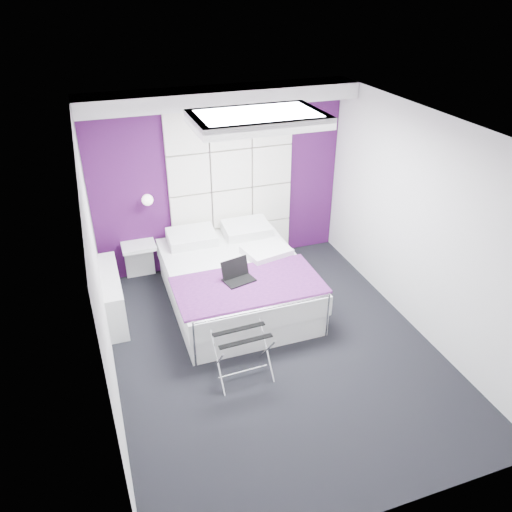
{
  "coord_description": "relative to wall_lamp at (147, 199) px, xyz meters",
  "views": [
    {
      "loc": [
        -1.7,
        -4.23,
        3.85
      ],
      "look_at": [
        -0.11,
        0.35,
        1.08
      ],
      "focal_mm": 35.0,
      "sensor_mm": 36.0,
      "label": 1
    }
  ],
  "objects": [
    {
      "name": "laptop",
      "position": [
        0.83,
        -1.37,
        -0.56
      ],
      "size": [
        0.36,
        0.26,
        0.26
      ],
      "rotation": [
        0.0,
        0.0,
        0.24
      ],
      "color": "black",
      "rests_on": "bed"
    },
    {
      "name": "wall_back",
      "position": [
        1.05,
        0.14,
        0.08
      ],
      "size": [
        3.6,
        0.0,
        3.6
      ],
      "primitive_type": "plane",
      "rotation": [
        1.57,
        0.0,
        0.0
      ],
      "color": "white",
      "rests_on": "floor"
    },
    {
      "name": "accent_wall",
      "position": [
        1.05,
        0.13,
        0.08
      ],
      "size": [
        3.58,
        0.02,
        2.58
      ],
      "primitive_type": "cube",
      "color": "#401045",
      "rests_on": "wall_back"
    },
    {
      "name": "luggage_rack",
      "position": [
        0.56,
        -2.37,
        -0.94
      ],
      "size": [
        0.58,
        0.43,
        0.57
      ],
      "rotation": [
        0.0,
        0.0,
        0.03
      ],
      "color": "silver",
      "rests_on": "floor"
    },
    {
      "name": "nightstand",
      "position": [
        -0.19,
        -0.04,
        -0.66
      ],
      "size": [
        0.46,
        0.35,
        0.05
      ],
      "primitive_type": "cube",
      "color": "white",
      "rests_on": "wall_back"
    },
    {
      "name": "wall_lamp",
      "position": [
        0.0,
        0.0,
        0.0
      ],
      "size": [
        0.15,
        0.15,
        0.15
      ],
      "primitive_type": "sphere",
      "color": "white",
      "rests_on": "wall_back"
    },
    {
      "name": "soffit",
      "position": [
        1.05,
        -0.11,
        1.28
      ],
      "size": [
        3.58,
        0.5,
        0.2
      ],
      "primitive_type": "cube",
      "color": "white",
      "rests_on": "wall_back"
    },
    {
      "name": "bed",
      "position": [
        0.91,
        -0.98,
        -0.9
      ],
      "size": [
        1.77,
        2.14,
        0.75
      ],
      "color": "white",
      "rests_on": "floor"
    },
    {
      "name": "skylight",
      "position": [
        1.05,
        -1.46,
        1.33
      ],
      "size": [
        1.36,
        0.86,
        0.12
      ],
      "primitive_type": null,
      "color": "white",
      "rests_on": "ceiling"
    },
    {
      "name": "radiator",
      "position": [
        -0.64,
        -0.76,
        -0.92
      ],
      "size": [
        0.22,
        1.2,
        0.6
      ],
      "primitive_type": "cube",
      "color": "white",
      "rests_on": "floor"
    },
    {
      "name": "ceiling",
      "position": [
        1.05,
        -2.06,
        1.38
      ],
      "size": [
        4.4,
        4.4,
        0.0
      ],
      "primitive_type": "plane",
      "rotation": [
        3.14,
        0.0,
        0.0
      ],
      "color": "white",
      "rests_on": "wall_back"
    },
    {
      "name": "headboard",
      "position": [
        1.2,
        0.08,
        -0.05
      ],
      "size": [
        1.8,
        0.08,
        2.3
      ],
      "primitive_type": null,
      "color": "white",
      "rests_on": "wall_back"
    },
    {
      "name": "floor",
      "position": [
        1.05,
        -2.06,
        -1.22
      ],
      "size": [
        4.4,
        4.4,
        0.0
      ],
      "primitive_type": "plane",
      "color": "black",
      "rests_on": "ground"
    },
    {
      "name": "wall_right",
      "position": [
        2.85,
        -2.06,
        0.08
      ],
      "size": [
        0.0,
        4.4,
        4.4
      ],
      "primitive_type": "plane",
      "rotation": [
        1.57,
        0.0,
        -1.57
      ],
      "color": "white",
      "rests_on": "floor"
    },
    {
      "name": "wall_left",
      "position": [
        -0.75,
        -2.06,
        0.08
      ],
      "size": [
        0.0,
        4.4,
        4.4
      ],
      "primitive_type": "plane",
      "rotation": [
        1.57,
        0.0,
        1.57
      ],
      "color": "white",
      "rests_on": "floor"
    }
  ]
}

